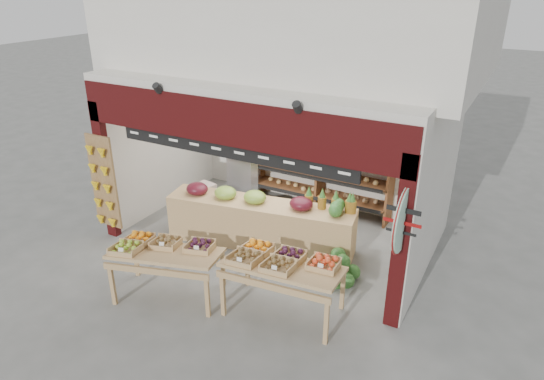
{
  "coord_description": "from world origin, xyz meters",
  "views": [
    {
      "loc": [
        3.94,
        -6.84,
        4.68
      ],
      "look_at": [
        0.29,
        -0.2,
        1.27
      ],
      "focal_mm": 32.0,
      "sensor_mm": 36.0,
      "label": 1
    }
  ],
  "objects_px": {
    "mid_counter": "(260,222)",
    "watermelon_pile": "(339,270)",
    "back_shelving": "(321,156)",
    "display_table_left": "(161,249)",
    "cardboard_stack": "(214,204)",
    "refrigerator": "(247,159)",
    "display_table_right": "(280,262)"
  },
  "relations": [
    {
      "from": "refrigerator",
      "to": "mid_counter",
      "type": "xyz_separation_m",
      "value": [
        1.44,
        -1.9,
        -0.36
      ]
    },
    {
      "from": "cardboard_stack",
      "to": "display_table_left",
      "type": "relative_size",
      "value": 0.57
    },
    {
      "from": "mid_counter",
      "to": "display_table_right",
      "type": "relative_size",
      "value": 1.98
    },
    {
      "from": "back_shelving",
      "to": "display_table_left",
      "type": "bearing_deg",
      "value": -103.23
    },
    {
      "from": "cardboard_stack",
      "to": "display_table_left",
      "type": "distance_m",
      "value": 2.8
    },
    {
      "from": "refrigerator",
      "to": "display_table_left",
      "type": "height_order",
      "value": "refrigerator"
    },
    {
      "from": "refrigerator",
      "to": "display_table_right",
      "type": "bearing_deg",
      "value": -71.21
    },
    {
      "from": "cardboard_stack",
      "to": "watermelon_pile",
      "type": "bearing_deg",
      "value": -17.1
    },
    {
      "from": "refrigerator",
      "to": "cardboard_stack",
      "type": "xyz_separation_m",
      "value": [
        -0.03,
        -1.29,
        -0.59
      ]
    },
    {
      "from": "back_shelving",
      "to": "display_table_left",
      "type": "xyz_separation_m",
      "value": [
        -0.93,
        -3.97,
        -0.41
      ]
    },
    {
      "from": "back_shelving",
      "to": "mid_counter",
      "type": "height_order",
      "value": "back_shelving"
    },
    {
      "from": "cardboard_stack",
      "to": "mid_counter",
      "type": "xyz_separation_m",
      "value": [
        1.47,
        -0.6,
        0.24
      ]
    },
    {
      "from": "mid_counter",
      "to": "watermelon_pile",
      "type": "xyz_separation_m",
      "value": [
        1.73,
        -0.38,
        -0.29
      ]
    },
    {
      "from": "cardboard_stack",
      "to": "watermelon_pile",
      "type": "xyz_separation_m",
      "value": [
        3.19,
        -0.98,
        -0.05
      ]
    },
    {
      "from": "refrigerator",
      "to": "cardboard_stack",
      "type": "distance_m",
      "value": 1.42
    },
    {
      "from": "display_table_left",
      "to": "watermelon_pile",
      "type": "xyz_separation_m",
      "value": [
        2.32,
        1.62,
        -0.6
      ]
    },
    {
      "from": "cardboard_stack",
      "to": "display_table_left",
      "type": "xyz_separation_m",
      "value": [
        0.88,
        -2.6,
        0.55
      ]
    },
    {
      "from": "cardboard_stack",
      "to": "display_table_left",
      "type": "height_order",
      "value": "display_table_left"
    },
    {
      "from": "cardboard_stack",
      "to": "watermelon_pile",
      "type": "distance_m",
      "value": 3.34
    },
    {
      "from": "mid_counter",
      "to": "display_table_left",
      "type": "bearing_deg",
      "value": -106.46
    },
    {
      "from": "back_shelving",
      "to": "display_table_right",
      "type": "xyz_separation_m",
      "value": [
        0.88,
        -3.49,
        -0.36
      ]
    },
    {
      "from": "back_shelving",
      "to": "mid_counter",
      "type": "distance_m",
      "value": 2.13
    },
    {
      "from": "refrigerator",
      "to": "watermelon_pile",
      "type": "xyz_separation_m",
      "value": [
        3.17,
        -2.28,
        -0.65
      ]
    },
    {
      "from": "display_table_left",
      "to": "watermelon_pile",
      "type": "bearing_deg",
      "value": 35.0
    },
    {
      "from": "mid_counter",
      "to": "display_table_left",
      "type": "xyz_separation_m",
      "value": [
        -0.59,
        -2.0,
        0.31
      ]
    },
    {
      "from": "mid_counter",
      "to": "display_table_right",
      "type": "bearing_deg",
      "value": -51.17
    },
    {
      "from": "mid_counter",
      "to": "watermelon_pile",
      "type": "distance_m",
      "value": 1.79
    },
    {
      "from": "watermelon_pile",
      "to": "display_table_left",
      "type": "bearing_deg",
      "value": -145.0
    },
    {
      "from": "refrigerator",
      "to": "back_shelving",
      "type": "bearing_deg",
      "value": -16.78
    },
    {
      "from": "back_shelving",
      "to": "display_table_left",
      "type": "relative_size",
      "value": 1.68
    },
    {
      "from": "display_table_right",
      "to": "cardboard_stack",
      "type": "bearing_deg",
      "value": 141.7
    },
    {
      "from": "refrigerator",
      "to": "mid_counter",
      "type": "distance_m",
      "value": 2.41
    }
  ]
}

